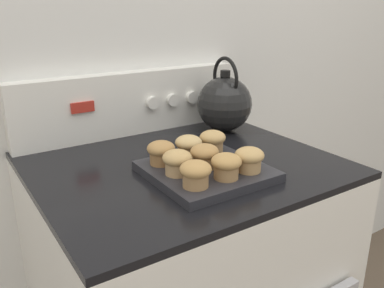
# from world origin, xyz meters

# --- Properties ---
(wall_back) EXTENTS (8.00, 0.05, 2.40)m
(wall_back) POSITION_xyz_m (0.00, 0.71, 1.20)
(wall_back) COLOR silver
(wall_back) RESTS_ON ground_plane
(control_panel) EXTENTS (0.75, 0.07, 0.20)m
(control_panel) POSITION_xyz_m (0.00, 0.66, 1.02)
(control_panel) COLOR white
(control_panel) RESTS_ON stove_range
(muffin_pan) EXTENTS (0.27, 0.27, 0.02)m
(muffin_pan) POSITION_xyz_m (-0.00, 0.24, 0.93)
(muffin_pan) COLOR #28282D
(muffin_pan) RESTS_ON stove_range
(muffin_r0_c0) EXTENTS (0.07, 0.07, 0.06)m
(muffin_r0_c0) POSITION_xyz_m (-0.08, 0.17, 0.97)
(muffin_r0_c0) COLOR #A37A4C
(muffin_r0_c0) RESTS_ON muffin_pan
(muffin_r0_c1) EXTENTS (0.07, 0.07, 0.06)m
(muffin_r0_c1) POSITION_xyz_m (-0.00, 0.16, 0.97)
(muffin_r0_c1) COLOR #A37A4C
(muffin_r0_c1) RESTS_ON muffin_pan
(muffin_r0_c2) EXTENTS (0.07, 0.07, 0.06)m
(muffin_r0_c2) POSITION_xyz_m (0.07, 0.17, 0.97)
(muffin_r0_c2) COLOR tan
(muffin_r0_c2) RESTS_ON muffin_pan
(muffin_r1_c0) EXTENTS (0.07, 0.07, 0.06)m
(muffin_r1_c0) POSITION_xyz_m (-0.08, 0.25, 0.97)
(muffin_r1_c0) COLOR tan
(muffin_r1_c0) RESTS_ON muffin_pan
(muffin_r1_c1) EXTENTS (0.07, 0.07, 0.06)m
(muffin_r1_c1) POSITION_xyz_m (-0.01, 0.24, 0.97)
(muffin_r1_c1) COLOR #A37A4C
(muffin_r1_c1) RESTS_ON muffin_pan
(muffin_r2_c0) EXTENTS (0.07, 0.07, 0.06)m
(muffin_r2_c0) POSITION_xyz_m (-0.08, 0.32, 0.97)
(muffin_r2_c0) COLOR olive
(muffin_r2_c0) RESTS_ON muffin_pan
(muffin_r2_c1) EXTENTS (0.07, 0.07, 0.06)m
(muffin_r2_c1) POSITION_xyz_m (-0.00, 0.32, 0.97)
(muffin_r2_c1) COLOR tan
(muffin_r2_c1) RESTS_ON muffin_pan
(muffin_r2_c2) EXTENTS (0.07, 0.07, 0.06)m
(muffin_r2_c2) POSITION_xyz_m (0.08, 0.32, 0.97)
(muffin_r2_c2) COLOR #A37A4C
(muffin_r2_c2) RESTS_ON muffin_pan
(tea_kettle) EXTENTS (0.18, 0.21, 0.24)m
(tea_kettle) POSITION_xyz_m (0.26, 0.52, 1.01)
(tea_kettle) COLOR black
(tea_kettle) RESTS_ON stove_range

